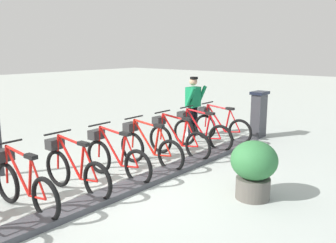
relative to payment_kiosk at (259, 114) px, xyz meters
The scene contains 12 objects.
ground_plane 5.08m from the payment_kiosk, 90.61° to the left, with size 60.00×60.00×0.00m, color #AEB6AD.
dock_rail_base 5.08m from the payment_kiosk, 90.61° to the left, with size 0.44×9.10×0.10m, color #47474C.
payment_kiosk is the anchor object (origin of this frame).
bike_docked_0 1.26m from the payment_kiosk, 62.36° to the left, with size 1.72×0.54×1.02m.
bike_docked_1 2.11m from the payment_kiosk, 74.15° to the left, with size 1.72×0.54×1.02m.
bike_docked_2 3.00m from the payment_kiosk, 78.98° to the left, with size 1.72×0.54×1.02m.
bike_docked_3 3.91m from the payment_kiosk, 81.57° to the left, with size 1.72×0.54×1.02m.
bike_docked_4 4.82m from the payment_kiosk, 83.18° to the left, with size 1.72×0.54×1.02m.
bike_docked_5 5.74m from the payment_kiosk, 84.28° to the left, with size 1.72×0.54×1.02m.
bike_docked_6 6.65m from the payment_kiosk, 85.07° to the left, with size 1.72×0.54×1.02m.
worker_near_rack 1.83m from the payment_kiosk, 33.45° to the left, with size 0.46×0.62×1.66m.
planter_bush 4.39m from the payment_kiosk, 115.36° to the left, with size 0.76×0.76×0.97m.
Camera 1 is at (-4.38, 4.13, 2.42)m, focal length 38.83 mm.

